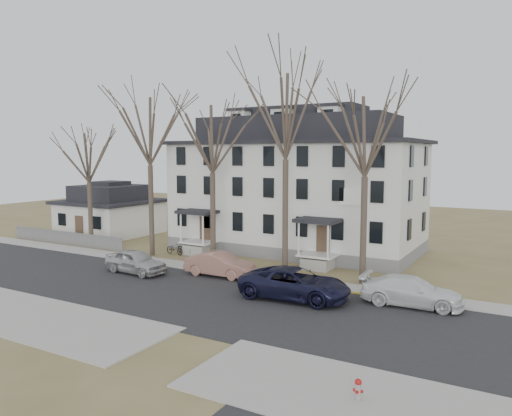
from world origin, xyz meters
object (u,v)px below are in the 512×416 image
Objects in this scene: tree_mid_left at (212,134)px; car_white at (412,292)px; tree_bungalow at (88,154)px; bicycle_right at (184,249)px; car_navy at (295,284)px; car_tan at (220,265)px; tree_center at (286,110)px; car_silver at (136,262)px; tree_far_left at (149,126)px; small_house at (111,212)px; tree_mid_right at (366,131)px; bicycle_left at (175,249)px; boarding_house at (297,187)px; fire_hydrant at (358,390)px.

tree_mid_left is 2.37× the size of car_white.
tree_bungalow is at bearing 79.14° from car_white.
car_navy is at bearing -105.00° from bicycle_right.
car_tan is at bearing -49.25° from tree_mid_left.
car_silver is (-8.80, -5.29, -10.28)m from tree_center.
tree_bungalow is at bearing 180.00° from tree_center.
tree_bungalow is at bearing 180.00° from tree_far_left.
small_house is 30.08m from tree_mid_right.
tree_mid_right is at bearing 44.32° from car_white.
small_house is 1.82× the size of car_tan.
car_tan is 3.02× the size of bicycle_right.
tree_mid_right is at bearing -86.10° from bicycle_left.
bicycle_right is at bearing 14.05° from car_silver.
tree_center reaches higher than small_house.
tree_mid_right is 1.18× the size of tree_bungalow.
boarding_house is 27.06m from fire_hydrant.
small_house is at bearing 164.92° from tree_center.
boarding_house is 1.93× the size of tree_bungalow.
car_silver reaches higher than bicycle_right.
bicycle_right is (-3.93, 1.51, -9.13)m from tree_mid_left.
boarding_house reaches higher than fire_hydrant.
tree_bungalow reaches higher than small_house.
tree_mid_right is (5.50, 0.00, -1.48)m from tree_center.
fire_hydrant is at bearing -116.82° from bicycle_right.
tree_mid_right reaches higher than bicycle_right.
car_tan is 0.77× the size of car_navy.
tree_far_left is 6.05m from tree_mid_left.
car_navy is 15.20m from bicycle_left.
car_tan is (15.70, -3.14, -7.33)m from tree_bungalow.
bicycle_right is (-19.23, 4.89, -0.30)m from car_white.
car_tan is at bearing 67.71° from car_navy.
tree_bungalow is at bearing -57.16° from small_house.
tree_center is at bearing -69.80° from boarding_house.
car_silver is (10.20, -5.29, -7.31)m from tree_bungalow.
small_house is 19.53m from tree_mid_left.
tree_far_left is 28.53m from fire_hydrant.
bicycle_left is (-10.48, 0.99, -10.61)m from tree_center.
boarding_house is 1.63× the size of tree_mid_left.
car_navy is at bearing -65.00° from boarding_house.
tree_mid_right is 18.16m from fire_hydrant.
tree_far_left is at bearing 76.93° from car_white.
car_navy is 1.17× the size of car_white.
tree_bungalow is 2.01× the size of car_white.
bicycle_left is (-7.18, 4.13, -0.31)m from car_tan.
tree_center is (3.00, -8.15, 5.71)m from boarding_house.
car_silver is 2.61× the size of bicycle_left.
fire_hydrant is at bearing -112.40° from car_silver.
bicycle_left is at bearing -136.24° from boarding_house.
car_white is at bearing -75.08° from car_navy.
car_navy is 14.93m from bicycle_right.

